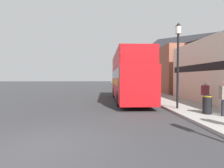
# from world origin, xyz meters

# --- Properties ---
(ground_plane) EXTENTS (144.00, 144.00, 0.00)m
(ground_plane) POSITION_xyz_m (0.00, 21.00, 0.00)
(ground_plane) COLOR #333335
(sidewalk) EXTENTS (3.44, 108.00, 0.14)m
(sidewalk) POSITION_xyz_m (7.64, 18.00, 0.07)
(sidewalk) COLOR #999993
(sidewalk) RESTS_ON ground_plane
(brick_terrace_rear) EXTENTS (6.00, 25.69, 9.12)m
(brick_terrace_rear) POSITION_xyz_m (12.36, 26.84, 4.56)
(brick_terrace_rear) COLOR #935642
(brick_terrace_rear) RESTS_ON ground_plane
(tour_bus) EXTENTS (2.67, 10.21, 4.07)m
(tour_bus) POSITION_xyz_m (4.23, 10.22, 1.84)
(tour_bus) COLOR red
(tour_bus) RESTS_ON ground_plane
(parked_car_ahead_of_bus) EXTENTS (1.90, 4.04, 1.44)m
(parked_car_ahead_of_bus) POSITION_xyz_m (4.84, 17.71, 0.67)
(parked_car_ahead_of_bus) COLOR black
(parked_car_ahead_of_bus) RESTS_ON ground_plane
(pedestrian_third) EXTENTS (0.42, 0.23, 1.62)m
(pedestrian_third) POSITION_xyz_m (8.49, 5.77, 1.11)
(pedestrian_third) COLOR #232328
(pedestrian_third) RESTS_ON sidewalk
(lamp_post_nearest) EXTENTS (0.35, 0.35, 5.23)m
(lamp_post_nearest) POSITION_xyz_m (6.51, 5.44, 3.70)
(lamp_post_nearest) COLOR black
(lamp_post_nearest) RESTS_ON sidewalk
(lamp_post_second) EXTENTS (0.35, 0.35, 4.76)m
(lamp_post_second) POSITION_xyz_m (6.54, 15.01, 3.42)
(lamp_post_second) COLOR black
(lamp_post_second) RESTS_ON sidewalk
(lamp_post_third) EXTENTS (0.35, 0.35, 4.74)m
(lamp_post_third) POSITION_xyz_m (6.36, 24.57, 3.40)
(lamp_post_third) COLOR black
(lamp_post_third) RESTS_ON sidewalk
(litter_bin) EXTENTS (0.48, 0.48, 0.96)m
(litter_bin) POSITION_xyz_m (7.34, 3.73, 0.65)
(litter_bin) COLOR black
(litter_bin) RESTS_ON sidewalk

